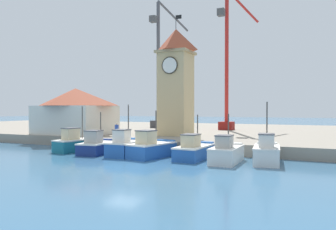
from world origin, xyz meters
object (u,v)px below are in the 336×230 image
object	(u,v)px
warehouse_left	(76,110)
port_crane_near	(228,75)
fishing_boat_center	(194,150)
clock_tower	(176,79)
fishing_boat_left_inner	(125,146)
port_crane_far	(159,77)
fishing_boat_far_left	(77,143)
fishing_boat_right_inner	(267,153)
fishing_boat_mid_left	(151,148)
fishing_boat_left_outer	(97,146)
fishing_boat_mid_right	(226,153)
dock_worker_near_tower	(117,130)

from	to	relation	value
warehouse_left	port_crane_near	bearing A→B (deg)	46.03
fishing_boat_center	clock_tower	size ratio (longest dim) A/B	0.36
clock_tower	warehouse_left	xyz separation A→B (m)	(-12.24, -3.09, -3.65)
fishing_boat_left_inner	port_crane_far	xyz separation A→B (m)	(-8.43, 23.65, 8.57)
clock_tower	port_crane_near	distance (m)	12.98
fishing_boat_far_left	fishing_boat_left_inner	xyz separation A→B (m)	(5.95, -0.64, 0.03)
clock_tower	fishing_boat_center	bearing A→B (deg)	-58.67
fishing_boat_right_inner	clock_tower	bearing A→B (deg)	140.64
fishing_boat_mid_left	port_crane_near	size ratio (longest dim) A/B	0.23
port_crane_near	port_crane_far	size ratio (longest dim) A/B	1.00
fishing_boat_left_inner	warehouse_left	xyz separation A→B (m)	(-11.99, 7.46, 3.12)
port_crane_near	port_crane_far	bearing A→B (deg)	177.34
fishing_boat_right_inner	warehouse_left	xyz separation A→B (m)	(-23.90, 6.47, 3.12)
fishing_boat_left_inner	port_crane_near	world-z (taller)	port_crane_near
fishing_boat_left_outer	fishing_boat_left_inner	bearing A→B (deg)	-0.29
fishing_boat_mid_right	clock_tower	xyz separation A→B (m)	(-8.85, 10.60, 6.82)
fishing_boat_center	fishing_boat_mid_right	xyz separation A→B (m)	(2.92, -0.86, 0.05)
fishing_boat_far_left	clock_tower	size ratio (longest dim) A/B	0.36
fishing_boat_right_inner	fishing_boat_center	bearing A→B (deg)	-178.25
port_crane_far	fishing_boat_far_left	bearing A→B (deg)	-83.86
warehouse_left	port_crane_near	size ratio (longest dim) A/B	0.43
fishing_boat_right_inner	warehouse_left	bearing A→B (deg)	164.84
port_crane_near	fishing_boat_mid_right	bearing A→B (deg)	-75.52
fishing_boat_right_inner	clock_tower	size ratio (longest dim) A/B	0.33
fishing_boat_mid_right	fishing_boat_right_inner	xyz separation A→B (m)	(2.81, 1.04, 0.04)
warehouse_left	fishing_boat_center	bearing A→B (deg)	-20.10
fishing_boat_mid_right	clock_tower	world-z (taller)	clock_tower
fishing_boat_mid_left	fishing_boat_left_inner	bearing A→B (deg)	-178.75
fishing_boat_center	clock_tower	bearing A→B (deg)	121.33
fishing_boat_far_left	port_crane_far	world-z (taller)	port_crane_far
warehouse_left	fishing_boat_left_outer	bearing A→B (deg)	-39.70
fishing_boat_far_left	port_crane_far	bearing A→B (deg)	96.14
fishing_boat_left_outer	fishing_boat_right_inner	bearing A→B (deg)	3.70
fishing_boat_right_inner	fishing_boat_far_left	bearing A→B (deg)	-178.92
fishing_boat_center	port_crane_near	bearing A→B (deg)	97.82
port_crane_far	dock_worker_near_tower	bearing A→B (deg)	-76.54
fishing_boat_far_left	fishing_boat_mid_right	xyz separation A→B (m)	(15.04, -0.70, -0.01)
port_crane_far	fishing_boat_right_inner	bearing A→B (deg)	-48.11
fishing_boat_mid_left	port_crane_near	bearing A→B (deg)	88.66
fishing_boat_far_left	fishing_boat_right_inner	xyz separation A→B (m)	(17.85, 0.34, 0.03)
fishing_boat_mid_left	port_crane_far	bearing A→B (deg)	114.99
port_crane_near	dock_worker_near_tower	world-z (taller)	port_crane_near
fishing_boat_far_left	warehouse_left	size ratio (longest dim) A/B	0.56
fishing_boat_center	dock_worker_near_tower	bearing A→B (deg)	160.69
fishing_boat_left_outer	dock_worker_near_tower	bearing A→B (deg)	100.10
fishing_boat_left_outer	port_crane_near	size ratio (longest dim) A/B	0.22
fishing_boat_left_outer	clock_tower	world-z (taller)	clock_tower
fishing_boat_left_inner	clock_tower	xyz separation A→B (m)	(0.25, 10.54, 6.77)
fishing_boat_left_outer	fishing_boat_center	size ratio (longest dim) A/B	0.91
warehouse_left	fishing_boat_mid_left	bearing A→B (deg)	-26.93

